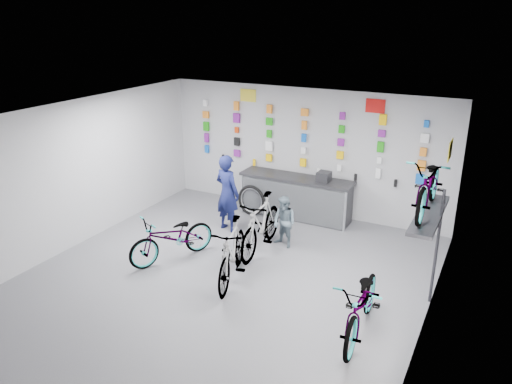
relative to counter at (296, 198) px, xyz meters
The scene contains 21 objects.
floor 3.57m from the counter, 90.00° to the right, with size 8.00×8.00×0.00m, color #505055.
ceiling 4.34m from the counter, 90.00° to the right, with size 8.00×8.00×0.00m, color white.
wall_back 1.11m from the counter, 90.00° to the left, with size 7.00×7.00×0.00m, color #ADADAF.
wall_front 7.61m from the counter, 90.00° to the right, with size 7.00×7.00×0.00m, color #ADADAF.
wall_left 5.08m from the counter, 134.67° to the right, with size 8.00×8.00×0.00m, color #ADADAF.
wall_right 5.08m from the counter, 45.33° to the right, with size 8.00×8.00×0.00m, color #ADADAF.
counter is the anchor object (origin of this frame).
merch_wall 1.37m from the counter, 87.54° to the left, with size 5.57×0.08×1.57m.
wall_bracket 4.18m from the counter, 35.12° to the right, with size 0.39×1.90×2.00m.
sign_left 2.73m from the counter, 163.67° to the left, with size 0.42×0.02×0.30m, color yellow.
sign_right 2.78m from the counter, 15.36° to the left, with size 0.42×0.02×0.30m, color red.
sign_side 4.72m from the counter, 33.92° to the right, with size 0.02×0.40×0.30m, color yellow.
bike_left 3.38m from the counter, 112.43° to the right, with size 0.64×1.82×0.96m, color gray.
bike_center 3.29m from the counter, 87.32° to the right, with size 0.53×1.89×1.13m, color gray.
bike_right 4.65m from the counter, 54.62° to the right, with size 0.68×1.96×1.03m, color gray.
bike_service 1.99m from the counter, 87.67° to the right, with size 0.55×1.96×1.18m, color gray.
bike_wall 4.30m from the counter, 35.76° to the right, with size 0.63×1.80×0.95m, color gray.
clerk 1.77m from the counter, 127.94° to the right, with size 0.63×0.42×1.74m, color #121847.
customer 1.63m from the counter, 75.36° to the right, with size 0.53×0.41×1.09m, color slate.
spare_wheel 1.07m from the counter, 159.52° to the right, with size 0.75×0.19×0.75m.
register 0.91m from the counter, ahead, with size 0.28×0.30×0.22m, color black.
Camera 1 is at (4.22, -6.69, 4.65)m, focal length 35.00 mm.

